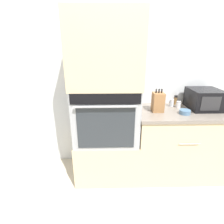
{
  "coord_description": "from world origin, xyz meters",
  "views": [
    {
      "loc": [
        -0.35,
        -1.62,
        1.58
      ],
      "look_at": [
        -0.31,
        0.21,
        0.89
      ],
      "focal_mm": 28.0,
      "sensor_mm": 36.0,
      "label": 1
    }
  ],
  "objects_px": {
    "knife_block": "(158,102)",
    "condiment_jar_far": "(178,105)",
    "condiment_jar_mid": "(172,103)",
    "bowl": "(185,112)",
    "wall_oven": "(106,113)",
    "microwave": "(204,99)",
    "condiment_jar_near": "(175,100)"
  },
  "relations": [
    {
      "from": "condiment_jar_mid",
      "to": "condiment_jar_near",
      "type": "bearing_deg",
      "value": 46.42
    },
    {
      "from": "bowl",
      "to": "condiment_jar_near",
      "type": "bearing_deg",
      "value": 86.81
    },
    {
      "from": "microwave",
      "to": "bowl",
      "type": "xyz_separation_m",
      "value": [
        -0.29,
        -0.18,
        -0.09
      ]
    },
    {
      "from": "condiment_jar_far",
      "to": "wall_oven",
      "type": "bearing_deg",
      "value": -172.98
    },
    {
      "from": "knife_block",
      "to": "condiment_jar_far",
      "type": "relative_size",
      "value": 3.35
    },
    {
      "from": "wall_oven",
      "to": "bowl",
      "type": "distance_m",
      "value": 0.89
    },
    {
      "from": "knife_block",
      "to": "bowl",
      "type": "bearing_deg",
      "value": -19.19
    },
    {
      "from": "knife_block",
      "to": "condiment_jar_far",
      "type": "bearing_deg",
      "value": 22.7
    },
    {
      "from": "wall_oven",
      "to": "condiment_jar_far",
      "type": "bearing_deg",
      "value": 7.02
    },
    {
      "from": "wall_oven",
      "to": "microwave",
      "type": "height_order",
      "value": "wall_oven"
    },
    {
      "from": "knife_block",
      "to": "condiment_jar_mid",
      "type": "distance_m",
      "value": 0.3
    },
    {
      "from": "bowl",
      "to": "wall_oven",
      "type": "bearing_deg",
      "value": 172.76
    },
    {
      "from": "wall_oven",
      "to": "condiment_jar_mid",
      "type": "height_order",
      "value": "wall_oven"
    },
    {
      "from": "condiment_jar_mid",
      "to": "knife_block",
      "type": "bearing_deg",
      "value": -142.6
    },
    {
      "from": "microwave",
      "to": "condiment_jar_mid",
      "type": "bearing_deg",
      "value": 165.18
    },
    {
      "from": "bowl",
      "to": "condiment_jar_mid",
      "type": "distance_m",
      "value": 0.28
    },
    {
      "from": "knife_block",
      "to": "condiment_jar_mid",
      "type": "xyz_separation_m",
      "value": [
        0.23,
        0.17,
        -0.07
      ]
    },
    {
      "from": "wall_oven",
      "to": "condiment_jar_far",
      "type": "height_order",
      "value": "wall_oven"
    },
    {
      "from": "microwave",
      "to": "condiment_jar_far",
      "type": "xyz_separation_m",
      "value": [
        -0.28,
        0.04,
        -0.08
      ]
    },
    {
      "from": "wall_oven",
      "to": "condiment_jar_near",
      "type": "relative_size",
      "value": 6.04
    },
    {
      "from": "microwave",
      "to": "condiment_jar_near",
      "type": "distance_m",
      "value": 0.33
    },
    {
      "from": "condiment_jar_near",
      "to": "bowl",
      "type": "bearing_deg",
      "value": -93.19
    },
    {
      "from": "microwave",
      "to": "condiment_jar_far",
      "type": "bearing_deg",
      "value": 171.73
    },
    {
      "from": "wall_oven",
      "to": "condiment_jar_far",
      "type": "distance_m",
      "value": 0.9
    },
    {
      "from": "bowl",
      "to": "condiment_jar_mid",
      "type": "relative_size",
      "value": 1.33
    },
    {
      "from": "wall_oven",
      "to": "knife_block",
      "type": "height_order",
      "value": "wall_oven"
    },
    {
      "from": "condiment_jar_mid",
      "to": "bowl",
      "type": "bearing_deg",
      "value": -78.38
    },
    {
      "from": "microwave",
      "to": "wall_oven",
      "type": "bearing_deg",
      "value": -176.67
    },
    {
      "from": "microwave",
      "to": "knife_block",
      "type": "relative_size",
      "value": 1.39
    },
    {
      "from": "wall_oven",
      "to": "condiment_jar_mid",
      "type": "relative_size",
      "value": 7.94
    },
    {
      "from": "condiment_jar_near",
      "to": "microwave",
      "type": "bearing_deg",
      "value": -32.15
    },
    {
      "from": "bowl",
      "to": "condiment_jar_far",
      "type": "distance_m",
      "value": 0.22
    }
  ]
}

